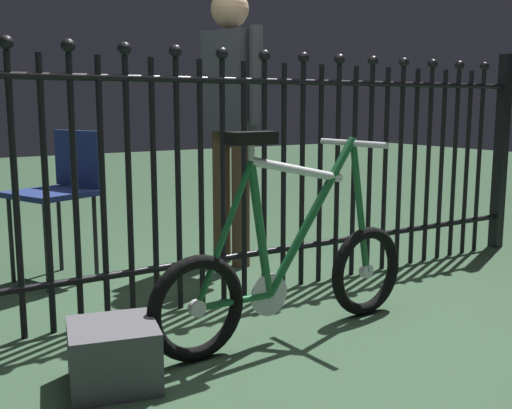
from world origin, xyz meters
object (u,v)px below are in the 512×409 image
chair_navy (62,185)px  person_visitor (230,104)px  display_crate (113,355)px  bicycle (290,270)px

chair_navy → person_visitor: bearing=-14.3°
chair_navy → display_crate: (-0.25, -1.46, -0.42)m
person_visitor → display_crate: 1.91m
bicycle → chair_navy: bearing=111.4°
bicycle → chair_navy: (-0.55, 1.41, 0.25)m
bicycle → display_crate: bearing=-176.3°
bicycle → display_crate: bicycle is taller
chair_navy → display_crate: chair_navy is taller
chair_navy → person_visitor: size_ratio=0.51×
bicycle → display_crate: 0.82m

